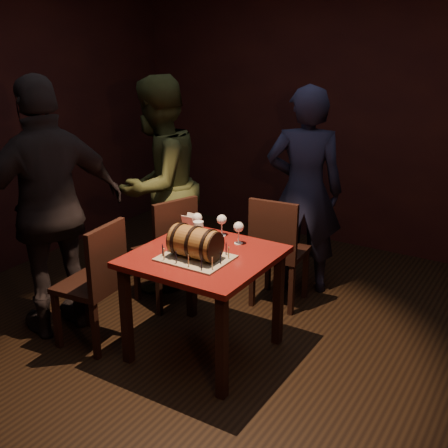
% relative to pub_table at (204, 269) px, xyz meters
% --- Properties ---
extents(room_shell, '(5.04, 5.04, 2.80)m').
position_rel_pub_table_xyz_m(room_shell, '(0.11, 0.05, 0.76)').
color(room_shell, black).
rests_on(room_shell, ground).
extents(pub_table, '(0.90, 0.90, 0.75)m').
position_rel_pub_table_xyz_m(pub_table, '(0.00, 0.00, 0.00)').
color(pub_table, '#540F0E').
rests_on(pub_table, ground).
extents(cake_board, '(0.45, 0.35, 0.01)m').
position_rel_pub_table_xyz_m(cake_board, '(0.00, -0.10, 0.12)').
color(cake_board, gray).
rests_on(cake_board, pub_table).
extents(barrel_cake, '(0.38, 0.22, 0.22)m').
position_rel_pub_table_xyz_m(barrel_cake, '(0.00, -0.10, 0.22)').
color(barrel_cake, brown).
rests_on(barrel_cake, cake_board).
extents(birthday_candles, '(0.40, 0.30, 0.09)m').
position_rel_pub_table_xyz_m(birthday_candles, '(0.00, -0.10, 0.16)').
color(birthday_candles, '#DABF82').
rests_on(birthday_candles, cake_board).
extents(wine_glass_left, '(0.07, 0.07, 0.16)m').
position_rel_pub_table_xyz_m(wine_glass_left, '(-0.25, 0.30, 0.23)').
color(wine_glass_left, silver).
rests_on(wine_glass_left, pub_table).
extents(wine_glass_mid, '(0.07, 0.07, 0.16)m').
position_rel_pub_table_xyz_m(wine_glass_mid, '(-0.08, 0.36, 0.23)').
color(wine_glass_mid, silver).
rests_on(wine_glass_mid, pub_table).
extents(wine_glass_right, '(0.07, 0.07, 0.16)m').
position_rel_pub_table_xyz_m(wine_glass_right, '(0.10, 0.28, 0.23)').
color(wine_glass_right, silver).
rests_on(wine_glass_right, pub_table).
extents(pint_of_ale, '(0.07, 0.07, 0.15)m').
position_rel_pub_table_xyz_m(pint_of_ale, '(-0.16, 0.17, 0.18)').
color(pint_of_ale, silver).
rests_on(pint_of_ale, pub_table).
extents(menu_card, '(0.10, 0.05, 0.13)m').
position_rel_pub_table_xyz_m(menu_card, '(-0.32, 0.30, 0.17)').
color(menu_card, white).
rests_on(menu_card, pub_table).
extents(chair_back, '(0.43, 0.43, 0.93)m').
position_rel_pub_table_xyz_m(chair_back, '(0.11, 0.89, -0.12)').
color(chair_back, black).
rests_on(chair_back, ground).
extents(chair_left_rear, '(0.51, 0.51, 0.93)m').
position_rel_pub_table_xyz_m(chair_left_rear, '(-0.63, 0.44, -0.12)').
color(chair_left_rear, black).
rests_on(chair_left_rear, ground).
extents(chair_left_front, '(0.44, 0.44, 0.93)m').
position_rel_pub_table_xyz_m(chair_left_front, '(-0.69, -0.31, -0.12)').
color(chair_left_front, black).
rests_on(chair_left_front, ground).
extents(person_back, '(0.76, 0.64, 1.76)m').
position_rel_pub_table_xyz_m(person_back, '(0.14, 1.31, 0.24)').
color(person_back, '#191A33').
rests_on(person_back, ground).
extents(person_left_rear, '(0.72, 0.91, 1.83)m').
position_rel_pub_table_xyz_m(person_left_rear, '(-0.95, 0.72, 0.27)').
color(person_left_rear, '#32391C').
rests_on(person_left_rear, ground).
extents(person_left_front, '(0.82, 1.21, 1.90)m').
position_rel_pub_table_xyz_m(person_left_front, '(-1.12, -0.29, 0.31)').
color(person_left_front, black).
rests_on(person_left_front, ground).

